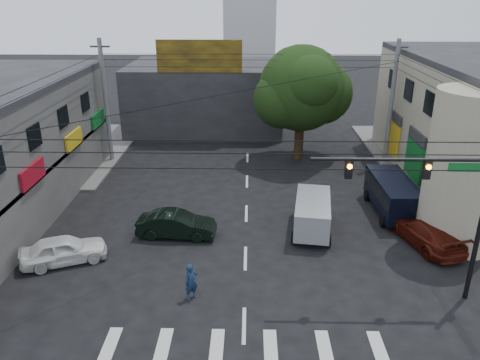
{
  "coord_description": "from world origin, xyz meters",
  "views": [
    {
      "loc": [
        0.16,
        -17.95,
        12.31
      ],
      "look_at": [
        -0.31,
        4.0,
        3.37
      ],
      "focal_mm": 35.0,
      "sensor_mm": 36.0,
      "label": 1
    }
  ],
  "objects_px": {
    "utility_pole_far_left": "(106,102)",
    "navy_van": "(392,197)",
    "traffic_officer": "(191,282)",
    "traffic_gantry": "(444,195)",
    "dark_sedan": "(177,225)",
    "silver_minivan": "(312,216)",
    "white_compact": "(64,250)",
    "maroon_sedan": "(426,232)",
    "utility_pole_far_right": "(391,104)",
    "street_tree": "(301,89)"
  },
  "relations": [
    {
      "from": "utility_pole_far_right",
      "to": "maroon_sedan",
      "type": "height_order",
      "value": "utility_pole_far_right"
    },
    {
      "from": "maroon_sedan",
      "to": "street_tree",
      "type": "bearing_deg",
      "value": -84.35
    },
    {
      "from": "maroon_sedan",
      "to": "utility_pole_far_left",
      "type": "bearing_deg",
      "value": -48.06
    },
    {
      "from": "traffic_gantry",
      "to": "dark_sedan",
      "type": "distance_m",
      "value": 13.31
    },
    {
      "from": "utility_pole_far_left",
      "to": "white_compact",
      "type": "height_order",
      "value": "utility_pole_far_left"
    },
    {
      "from": "traffic_gantry",
      "to": "utility_pole_far_right",
      "type": "height_order",
      "value": "utility_pole_far_right"
    },
    {
      "from": "white_compact",
      "to": "maroon_sedan",
      "type": "xyz_separation_m",
      "value": [
        18.11,
        2.11,
        0.02
      ]
    },
    {
      "from": "utility_pole_far_right",
      "to": "navy_van",
      "type": "distance_m",
      "value": 9.58
    },
    {
      "from": "utility_pole_far_right",
      "to": "dark_sedan",
      "type": "distance_m",
      "value": 18.89
    },
    {
      "from": "maroon_sedan",
      "to": "traffic_officer",
      "type": "height_order",
      "value": "traffic_officer"
    },
    {
      "from": "dark_sedan",
      "to": "silver_minivan",
      "type": "relative_size",
      "value": 0.94
    },
    {
      "from": "white_compact",
      "to": "navy_van",
      "type": "bearing_deg",
      "value": -93.98
    },
    {
      "from": "traffic_gantry",
      "to": "street_tree",
      "type": "bearing_deg",
      "value": 101.99
    },
    {
      "from": "dark_sedan",
      "to": "traffic_officer",
      "type": "distance_m",
      "value": 5.67
    },
    {
      "from": "traffic_gantry",
      "to": "white_compact",
      "type": "xyz_separation_m",
      "value": [
        -16.6,
        2.49,
        -4.15
      ]
    },
    {
      "from": "traffic_gantry",
      "to": "maroon_sedan",
      "type": "distance_m",
      "value": 6.36
    },
    {
      "from": "utility_pole_far_left",
      "to": "traffic_officer",
      "type": "height_order",
      "value": "utility_pole_far_left"
    },
    {
      "from": "utility_pole_far_left",
      "to": "white_compact",
      "type": "bearing_deg",
      "value": -83.24
    },
    {
      "from": "silver_minivan",
      "to": "street_tree",
      "type": "bearing_deg",
      "value": 6.14
    },
    {
      "from": "street_tree",
      "to": "traffic_gantry",
      "type": "bearing_deg",
      "value": -78.01
    },
    {
      "from": "street_tree",
      "to": "navy_van",
      "type": "height_order",
      "value": "street_tree"
    },
    {
      "from": "street_tree",
      "to": "traffic_officer",
      "type": "height_order",
      "value": "street_tree"
    },
    {
      "from": "dark_sedan",
      "to": "utility_pole_far_left",
      "type": "bearing_deg",
      "value": 33.57
    },
    {
      "from": "traffic_gantry",
      "to": "maroon_sedan",
      "type": "xyz_separation_m",
      "value": [
        1.51,
        4.6,
        -4.13
      ]
    },
    {
      "from": "navy_van",
      "to": "traffic_officer",
      "type": "relative_size",
      "value": 3.18
    },
    {
      "from": "maroon_sedan",
      "to": "white_compact",
      "type": "bearing_deg",
      "value": -9.38
    },
    {
      "from": "utility_pole_far_left",
      "to": "silver_minivan",
      "type": "bearing_deg",
      "value": -38.16
    },
    {
      "from": "dark_sedan",
      "to": "silver_minivan",
      "type": "distance_m",
      "value": 7.36
    },
    {
      "from": "white_compact",
      "to": "silver_minivan",
      "type": "xyz_separation_m",
      "value": [
        12.38,
        3.44,
        0.25
      ]
    },
    {
      "from": "traffic_gantry",
      "to": "traffic_officer",
      "type": "relative_size",
      "value": 4.33
    },
    {
      "from": "silver_minivan",
      "to": "navy_van",
      "type": "bearing_deg",
      "value": -56.35
    },
    {
      "from": "traffic_gantry",
      "to": "dark_sedan",
      "type": "bearing_deg",
      "value": 155.77
    },
    {
      "from": "street_tree",
      "to": "silver_minivan",
      "type": "distance_m",
      "value": 12.91
    },
    {
      "from": "utility_pole_far_left",
      "to": "white_compact",
      "type": "relative_size",
      "value": 2.13
    },
    {
      "from": "utility_pole_far_right",
      "to": "dark_sedan",
      "type": "relative_size",
      "value": 2.16
    },
    {
      "from": "white_compact",
      "to": "street_tree",
      "type": "bearing_deg",
      "value": -62.0
    },
    {
      "from": "dark_sedan",
      "to": "maroon_sedan",
      "type": "bearing_deg",
      "value": -88.92
    },
    {
      "from": "traffic_gantry",
      "to": "utility_pole_far_left",
      "type": "bearing_deg",
      "value": 137.14
    },
    {
      "from": "silver_minivan",
      "to": "utility_pole_far_left",
      "type": "bearing_deg",
      "value": 59.85
    },
    {
      "from": "utility_pole_far_left",
      "to": "maroon_sedan",
      "type": "bearing_deg",
      "value": -32.03
    },
    {
      "from": "traffic_officer",
      "to": "utility_pole_far_right",
      "type": "bearing_deg",
      "value": 18.17
    },
    {
      "from": "traffic_officer",
      "to": "silver_minivan",
      "type": "bearing_deg",
      "value": 11.2
    },
    {
      "from": "maroon_sedan",
      "to": "utility_pole_far_right",
      "type": "bearing_deg",
      "value": -111.42
    },
    {
      "from": "traffic_gantry",
      "to": "utility_pole_far_right",
      "type": "xyz_separation_m",
      "value": [
        2.68,
        17.0,
        -0.23
      ]
    },
    {
      "from": "white_compact",
      "to": "traffic_officer",
      "type": "distance_m",
      "value": 7.08
    },
    {
      "from": "utility_pole_far_left",
      "to": "navy_van",
      "type": "bearing_deg",
      "value": -24.48
    },
    {
      "from": "traffic_officer",
      "to": "white_compact",
      "type": "bearing_deg",
      "value": 121.58
    },
    {
      "from": "white_compact",
      "to": "traffic_gantry",
      "type": "bearing_deg",
      "value": -121.04
    },
    {
      "from": "street_tree",
      "to": "utility_pole_far_left",
      "type": "relative_size",
      "value": 0.95
    },
    {
      "from": "utility_pole_far_left",
      "to": "traffic_officer",
      "type": "distance_m",
      "value": 19.52
    }
  ]
}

